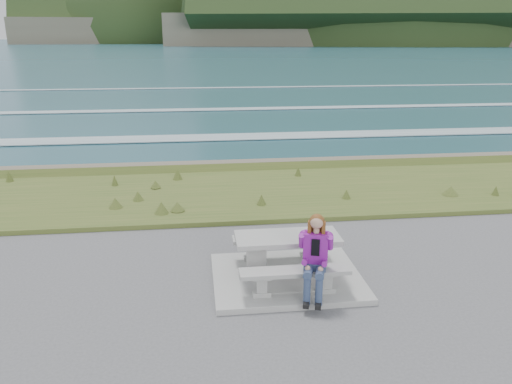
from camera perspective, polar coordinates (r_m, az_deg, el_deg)
concrete_slab at (r=8.99m, az=3.52°, el=-9.72°), size 2.60×2.10×0.10m
picnic_table at (r=8.72m, az=3.60°, el=-6.01°), size 1.80×0.75×0.75m
bench_landward at (r=8.20m, az=4.47°, el=-9.44°), size 1.80×0.35×0.45m
bench_seaward at (r=9.44m, az=2.80°, el=-5.64°), size 1.80×0.35×0.45m
grass_verge at (r=13.59m, az=-0.26°, el=-0.32°), size 160.00×4.50×0.22m
shore_drop at (r=16.36m, az=-1.45°, el=2.76°), size 160.00×0.80×2.20m
ocean at (r=33.50m, az=-4.31°, el=7.29°), size 1600.00×1600.00×0.09m
headland_range at (r=449.41m, az=19.22°, el=17.28°), size 729.83×363.95×179.67m
seated_woman at (r=8.08m, az=6.71°, el=-8.70°), size 0.55×0.75×1.38m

